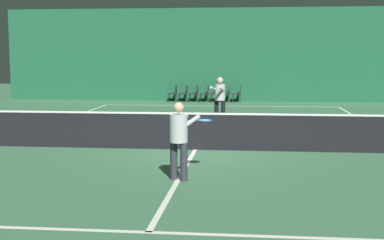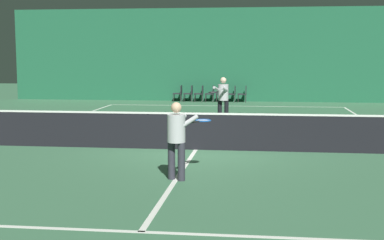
{
  "view_description": "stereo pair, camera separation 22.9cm",
  "coord_description": "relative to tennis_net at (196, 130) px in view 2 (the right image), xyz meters",
  "views": [
    {
      "loc": [
        1.32,
        -13.29,
        2.38
      ],
      "look_at": [
        0.01,
        -0.82,
        0.86
      ],
      "focal_mm": 50.0,
      "sensor_mm": 36.0,
      "label": 1
    },
    {
      "loc": [
        1.55,
        -13.26,
        2.38
      ],
      "look_at": [
        0.01,
        -0.82,
        0.86
      ],
      "focal_mm": 50.0,
      "sensor_mm": 36.0,
      "label": 2
    }
  ],
  "objects": [
    {
      "name": "courtside_chair_3",
      "position": [
        -0.85,
        14.0,
        -0.03
      ],
      "size": [
        0.44,
        0.44,
        0.84
      ],
      "rotation": [
        0.0,
        0.0,
        -1.57
      ],
      "color": "#2D2D2D",
      "rests_on": "ground"
    },
    {
      "name": "player_near",
      "position": [
        0.04,
        -3.28,
        0.36
      ],
      "size": [
        0.88,
        1.29,
        1.5
      ],
      "rotation": [
        0.0,
        0.0,
        1.1
      ],
      "color": "#2D2D38",
      "rests_on": "ground"
    },
    {
      "name": "court_line_baseline_far",
      "position": [
        0.0,
        11.9,
        -0.51
      ],
      "size": [
        11.0,
        0.1,
        0.0
      ],
      "color": "silver",
      "rests_on": "ground"
    },
    {
      "name": "player_far",
      "position": [
        0.31,
        5.61,
        0.43
      ],
      "size": [
        0.71,
        1.37,
        1.61
      ],
      "rotation": [
        0.0,
        0.0,
        -1.86
      ],
      "color": "black",
      "rests_on": "ground"
    },
    {
      "name": "courtside_chair_6",
      "position": [
        0.82,
        14.0,
        -0.03
      ],
      "size": [
        0.44,
        0.44,
        0.84
      ],
      "rotation": [
        0.0,
        0.0,
        -1.57
      ],
      "color": "#2D2D2D",
      "rests_on": "ground"
    },
    {
      "name": "court_line_service_far",
      "position": [
        0.0,
        6.4,
        -0.51
      ],
      "size": [
        8.25,
        0.1,
        0.0
      ],
      "color": "silver",
      "rests_on": "ground"
    },
    {
      "name": "backdrop_curtain",
      "position": [
        0.0,
        14.55,
        1.89
      ],
      "size": [
        23.0,
        0.12,
        4.81
      ],
      "color": "#1E5B3D",
      "rests_on": "ground"
    },
    {
      "name": "tennis_net",
      "position": [
        0.0,
        0.0,
        0.0
      ],
      "size": [
        12.0,
        0.1,
        1.07
      ],
      "color": "black",
      "rests_on": "ground"
    },
    {
      "name": "ground_plane",
      "position": [
        0.0,
        0.0,
        -0.51
      ],
      "size": [
        60.0,
        60.0,
        0.0
      ],
      "primitive_type": "plane",
      "color": "#386647"
    },
    {
      "name": "courtside_chair_1",
      "position": [
        -1.96,
        14.0,
        -0.03
      ],
      "size": [
        0.44,
        0.44,
        0.84
      ],
      "rotation": [
        0.0,
        0.0,
        -1.57
      ],
      "color": "#2D2D2D",
      "rests_on": "ground"
    },
    {
      "name": "courtside_chair_5",
      "position": [
        0.26,
        14.0,
        -0.03
      ],
      "size": [
        0.44,
        0.44,
        0.84
      ],
      "rotation": [
        0.0,
        0.0,
        -1.57
      ],
      "color": "#2D2D2D",
      "rests_on": "ground"
    },
    {
      "name": "courtside_chair_2",
      "position": [
        -1.4,
        14.0,
        -0.03
      ],
      "size": [
        0.44,
        0.44,
        0.84
      ],
      "rotation": [
        0.0,
        0.0,
        -1.57
      ],
      "color": "#2D2D2D",
      "rests_on": "ground"
    },
    {
      "name": "courtside_chair_4",
      "position": [
        -0.29,
        14.0,
        -0.03
      ],
      "size": [
        0.44,
        0.44,
        0.84
      ],
      "rotation": [
        0.0,
        0.0,
        -1.57
      ],
      "color": "#2D2D2D",
      "rests_on": "ground"
    },
    {
      "name": "courtside_chair_0",
      "position": [
        -2.51,
        14.0,
        -0.03
      ],
      "size": [
        0.44,
        0.44,
        0.84
      ],
      "rotation": [
        0.0,
        0.0,
        -1.57
      ],
      "color": "#2D2D2D",
      "rests_on": "ground"
    },
    {
      "name": "court_line_centre",
      "position": [
        0.0,
        0.0,
        -0.51
      ],
      "size": [
        0.1,
        12.8,
        0.0
      ],
      "color": "silver",
      "rests_on": "ground"
    },
    {
      "name": "court_line_service_near",
      "position": [
        0.0,
        -6.4,
        -0.51
      ],
      "size": [
        8.25,
        0.1,
        0.0
      ],
      "color": "silver",
      "rests_on": "ground"
    }
  ]
}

